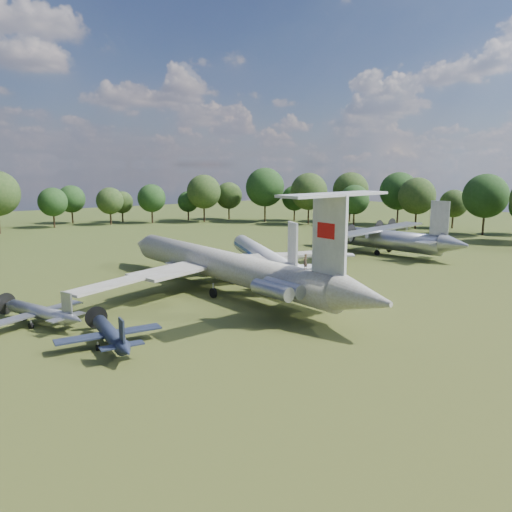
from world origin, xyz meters
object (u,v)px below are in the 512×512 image
small_prop_west (111,337)px  small_prop_northwest (40,315)px  an12_transport (379,241)px  il62_airliner (224,271)px  tu104_jet (263,260)px  person_on_il62 (305,261)px

small_prop_west → small_prop_northwest: bearing=114.9°
small_prop_west → an12_transport: bearing=23.7°
il62_airliner → tu104_jet: bearing=25.0°
small_prop_west → small_prop_northwest: size_ratio=0.94×
il62_airliner → small_prop_northwest: bearing=178.4°
an12_transport → person_on_il62: bearing=-159.9°
an12_transport → il62_airliner: bearing=-179.7°
tu104_jet → small_prop_west: size_ratio=3.02×
small_prop_northwest → tu104_jet: bearing=-10.5°
tu104_jet → small_prop_northwest: bearing=-147.8°
person_on_il62 → tu104_jet: bearing=-130.6°
small_prop_west → small_prop_northwest: 12.01m
il62_airliner → small_prop_northwest: il62_airliner is taller
il62_airliner → small_prop_west: bearing=-153.1°
small_prop_northwest → person_on_il62: 30.25m
tu104_jet → person_on_il62: (-9.53, -22.84, 4.50)m
small_prop_west → person_on_il62: size_ratio=7.77×
an12_transport → small_prop_west: size_ratio=2.63×
small_prop_west → person_on_il62: person_on_il62 is taller
il62_airliner → person_on_il62: size_ratio=32.48×
il62_airliner → an12_transport: 42.16m
an12_transport → small_prop_west: an12_transport is taller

